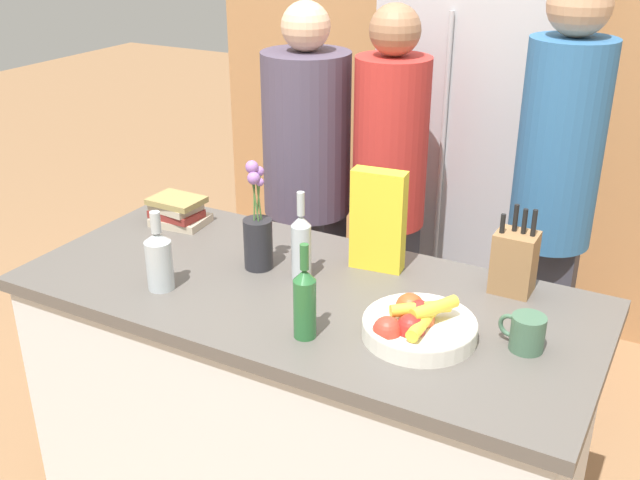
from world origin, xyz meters
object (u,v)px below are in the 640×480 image
(refrigerator, at_px, (478,147))
(bottle_oil, at_px, (305,301))
(fruit_bowl, at_px, (417,324))
(book_stack, at_px, (178,211))
(bottle_vinegar, at_px, (301,245))
(cereal_box, at_px, (378,221))
(coffee_mug, at_px, (526,333))
(knife_block, at_px, (514,261))
(bottle_wine, at_px, (159,259))
(flower_vase, at_px, (258,236))
(person_at_sink, at_px, (307,182))
(person_in_blue, at_px, (389,188))
(person_in_red_tee, at_px, (553,197))

(refrigerator, height_order, bottle_oil, refrigerator)
(fruit_bowl, xyz_separation_m, book_stack, (-1.02, 0.30, 0.01))
(fruit_bowl, xyz_separation_m, bottle_vinegar, (-0.43, 0.15, 0.07))
(bottle_vinegar, bearing_deg, cereal_box, 45.68)
(cereal_box, bearing_deg, coffee_mug, -24.79)
(knife_block, height_order, bottle_wine, knife_block)
(flower_vase, height_order, person_at_sink, person_at_sink)
(refrigerator, height_order, flower_vase, refrigerator)
(refrigerator, distance_m, fruit_bowl, 1.55)
(knife_block, distance_m, book_stack, 1.17)
(knife_block, height_order, cereal_box, cereal_box)
(person_at_sink, bearing_deg, flower_vase, -69.30)
(knife_block, distance_m, person_in_blue, 0.84)
(flower_vase, height_order, person_in_blue, person_in_blue)
(fruit_bowl, height_order, coffee_mug, fruit_bowl)
(flower_vase, distance_m, person_at_sink, 0.78)
(book_stack, xyz_separation_m, person_at_sink, (0.19, 0.58, -0.04))
(coffee_mug, bearing_deg, fruit_bowl, -162.98)
(knife_block, bearing_deg, person_at_sink, 152.47)
(fruit_bowl, distance_m, person_in_red_tee, 0.91)
(person_in_blue, bearing_deg, person_in_red_tee, 18.79)
(refrigerator, xyz_separation_m, fruit_bowl, (0.32, -1.51, -0.02))
(flower_vase, relative_size, bottle_vinegar, 1.25)
(person_in_red_tee, bearing_deg, bottle_wine, -133.94)
(knife_block, distance_m, bottle_wine, 1.03)
(cereal_box, distance_m, bottle_oil, 0.46)
(bottle_vinegar, bearing_deg, coffee_mug, -5.68)
(flower_vase, bearing_deg, bottle_oil, -40.98)
(bottle_vinegar, relative_size, person_in_red_tee, 0.16)
(knife_block, xyz_separation_m, person_in_red_tee, (-0.01, 0.52, 0.02))
(bottle_oil, distance_m, person_in_blue, 1.08)
(bottle_vinegar, height_order, person_in_blue, person_in_blue)
(knife_block, bearing_deg, cereal_box, -173.05)
(flower_vase, bearing_deg, knife_block, 16.95)
(fruit_bowl, height_order, person_at_sink, person_at_sink)
(refrigerator, distance_m, bottle_vinegar, 1.37)
(bottle_vinegar, distance_m, person_at_sink, 0.84)
(book_stack, relative_size, bottle_wine, 0.81)
(refrigerator, distance_m, knife_block, 1.23)
(fruit_bowl, distance_m, knife_block, 0.41)
(fruit_bowl, xyz_separation_m, knife_block, (0.15, 0.37, 0.06))
(knife_block, bearing_deg, book_stack, -176.49)
(flower_vase, height_order, book_stack, flower_vase)
(refrigerator, relative_size, bottle_vinegar, 6.78)
(fruit_bowl, xyz_separation_m, bottle_oil, (-0.26, -0.13, 0.07))
(refrigerator, relative_size, knife_block, 7.12)
(bottle_oil, relative_size, person_in_blue, 0.17)
(coffee_mug, bearing_deg, book_stack, 170.22)
(flower_vase, distance_m, person_in_red_tee, 1.04)
(flower_vase, bearing_deg, person_in_blue, 82.34)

